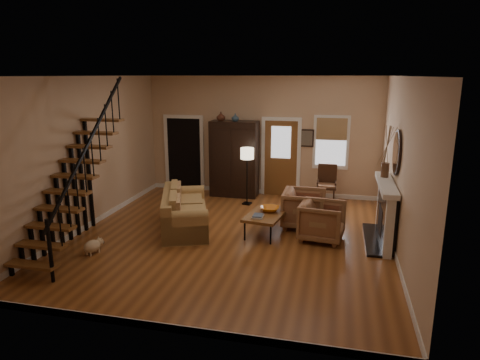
% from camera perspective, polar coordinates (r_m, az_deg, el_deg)
% --- Properties ---
extents(room, '(7.00, 7.33, 3.30)m').
position_cam_1_polar(room, '(10.41, -1.06, 3.81)').
color(room, brown).
rests_on(room, ground).
extents(staircase, '(0.94, 2.80, 3.20)m').
position_cam_1_polar(staircase, '(8.61, -21.76, 1.31)').
color(staircase, brown).
rests_on(staircase, ground).
extents(fireplace, '(0.33, 1.95, 2.30)m').
position_cam_1_polar(fireplace, '(9.11, 19.07, -3.41)').
color(fireplace, black).
rests_on(fireplace, ground).
extents(armoire, '(1.30, 0.60, 2.10)m').
position_cam_1_polar(armoire, '(11.89, -0.75, 2.84)').
color(armoire, black).
rests_on(armoire, ground).
extents(vase_a, '(0.24, 0.24, 0.25)m').
position_cam_1_polar(vase_a, '(11.71, -2.56, 8.47)').
color(vase_a, '#4C2619').
rests_on(vase_a, armoire).
extents(vase_b, '(0.20, 0.20, 0.21)m').
position_cam_1_polar(vase_b, '(11.61, -0.64, 8.34)').
color(vase_b, '#334C60').
rests_on(vase_b, armoire).
extents(sofa, '(1.63, 2.36, 0.81)m').
position_cam_1_polar(sofa, '(9.56, -7.35, -4.03)').
color(sofa, '#A7824C').
rests_on(sofa, ground).
extents(coffee_table, '(0.89, 1.30, 0.46)m').
position_cam_1_polar(coffee_table, '(9.20, 3.48, -5.81)').
color(coffee_table, brown).
rests_on(coffee_table, ground).
extents(bowl, '(0.41, 0.41, 0.10)m').
position_cam_1_polar(bowl, '(9.24, 3.97, -3.88)').
color(bowl, orange).
rests_on(bowl, coffee_table).
extents(books, '(0.22, 0.30, 0.06)m').
position_cam_1_polar(books, '(8.86, 2.41, -4.82)').
color(books, beige).
rests_on(books, coffee_table).
extents(armchair_left, '(0.99, 0.97, 0.81)m').
position_cam_1_polar(armchair_left, '(8.97, 10.90, -5.41)').
color(armchair_left, brown).
rests_on(armchair_left, ground).
extents(armchair_right, '(0.94, 0.91, 0.85)m').
position_cam_1_polar(armchair_right, '(9.64, 8.55, -3.80)').
color(armchair_right, brown).
rests_on(armchair_right, ground).
extents(floor_lamp, '(0.39, 0.39, 1.50)m').
position_cam_1_polar(floor_lamp, '(11.11, 0.95, 0.48)').
color(floor_lamp, black).
rests_on(floor_lamp, ground).
extents(side_chair, '(0.54, 0.54, 1.02)m').
position_cam_1_polar(side_chair, '(11.48, 11.47, -0.60)').
color(side_chair, '#392012').
rests_on(side_chair, ground).
extents(dog, '(0.35, 0.45, 0.28)m').
position_cam_1_polar(dog, '(8.68, -19.10, -8.45)').
color(dog, beige).
rests_on(dog, ground).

